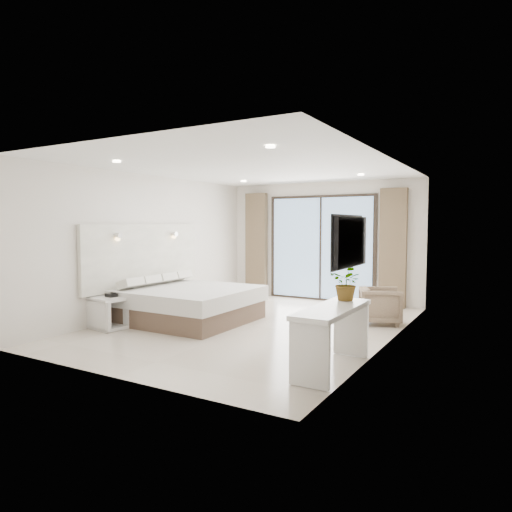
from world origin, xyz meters
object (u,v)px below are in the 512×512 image
object	(u,v)px
bed	(188,304)
nightstand	(108,313)
console_desk	(333,324)
armchair	(380,304)

from	to	relation	value
bed	nightstand	distance (m)	1.39
bed	console_desk	world-z (taller)	console_desk
bed	armchair	world-z (taller)	bed
bed	armchair	distance (m)	3.43
bed	nightstand	xyz separation A→B (m)	(-0.77, -1.15, -0.05)
nightstand	console_desk	distance (m)	4.05
bed	armchair	xyz separation A→B (m)	(3.07, 1.53, 0.03)
console_desk	armchair	size ratio (longest dim) A/B	2.18
nightstand	armchair	world-z (taller)	armchair
bed	console_desk	distance (m)	3.54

